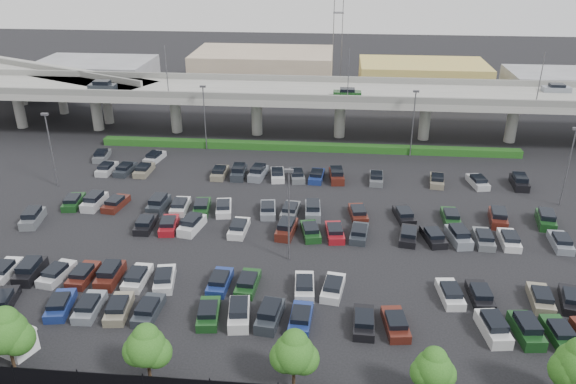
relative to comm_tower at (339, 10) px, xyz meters
The scene contains 9 objects.
ground 75.73m from the comm_tower, 93.09° to the right, with size 280.00×280.00×0.00m, color black.
overpass 43.10m from the comm_tower, 95.78° to the right, with size 150.00×13.00×15.80m.
on_ramp 64.67m from the comm_tower, 151.11° to the right, with size 50.93×30.13×8.80m.
hedge 51.42m from the comm_tower, 94.67° to the right, with size 66.00×1.60×1.10m, color #1A4213.
tree_row 101.30m from the comm_tower, 91.88° to the right, with size 65.07×3.66×5.94m.
parked_cars 79.67m from the comm_tower, 94.40° to the right, with size 62.98×41.65×1.67m.
light_poles 73.06m from the comm_tower, 96.44° to the right, with size 66.90×48.38×10.30m.
distant_buildings 18.96m from the comm_tower, 55.50° to the right, with size 138.00×24.00×9.00m.
comm_tower is the anchor object (origin of this frame).
Camera 1 is at (4.48, -58.57, 31.30)m, focal length 35.00 mm.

